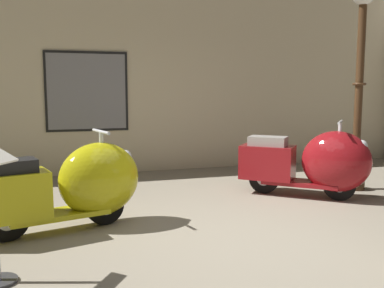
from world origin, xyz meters
name	(u,v)px	position (x,y,z in m)	size (l,w,h in m)	color
ground_plane	(239,241)	(0.00, 0.00, 0.00)	(60.00, 60.00, 0.00)	gray
showroom_back_wall	(163,72)	(0.17, 3.90, 1.76)	(18.00, 0.63, 3.52)	beige
scooter_0	(74,185)	(-1.49, 0.83, 0.47)	(1.74, 0.89, 1.02)	black
scooter_1	(314,163)	(1.61, 1.27, 0.48)	(1.62, 1.47, 1.04)	black
lamppost	(360,63)	(2.47, 1.54, 1.81)	(0.34, 0.34, 2.94)	#472D19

